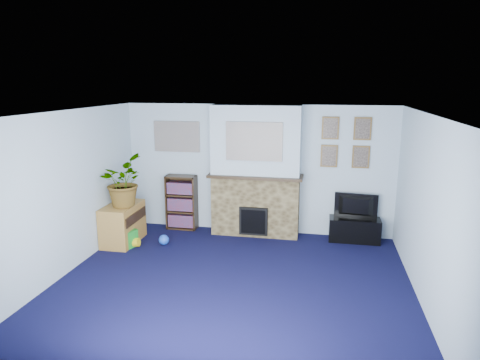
% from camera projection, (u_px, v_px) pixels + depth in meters
% --- Properties ---
extents(floor, '(5.00, 4.50, 0.01)m').
position_uv_depth(floor, '(233.00, 283.00, 6.09)').
color(floor, black).
rests_on(floor, ground).
extents(ceiling, '(5.00, 4.50, 0.01)m').
position_uv_depth(ceiling, '(232.00, 113.00, 5.55)').
color(ceiling, white).
rests_on(ceiling, wall_back).
extents(wall_back, '(5.00, 0.04, 2.40)m').
position_uv_depth(wall_back, '(257.00, 169.00, 7.98)').
color(wall_back, silver).
rests_on(wall_back, ground).
extents(wall_front, '(5.00, 0.04, 2.40)m').
position_uv_depth(wall_front, '(178.00, 272.00, 3.67)').
color(wall_front, silver).
rests_on(wall_front, ground).
extents(wall_left, '(0.04, 4.50, 2.40)m').
position_uv_depth(wall_left, '(66.00, 193.00, 6.28)').
color(wall_left, silver).
rests_on(wall_left, ground).
extents(wall_right, '(0.04, 4.50, 2.40)m').
position_uv_depth(wall_right, '(427.00, 212.00, 5.36)').
color(wall_right, silver).
rests_on(wall_right, ground).
extents(chimney_breast, '(1.72, 0.50, 2.40)m').
position_uv_depth(chimney_breast, '(256.00, 172.00, 7.78)').
color(chimney_breast, brown).
rests_on(chimney_breast, ground).
extents(collage_main, '(1.00, 0.03, 0.68)m').
position_uv_depth(collage_main, '(254.00, 142.00, 7.45)').
color(collage_main, gray).
rests_on(collage_main, chimney_breast).
extents(collage_left, '(0.90, 0.03, 0.58)m').
position_uv_depth(collage_left, '(177.00, 137.00, 8.12)').
color(collage_left, gray).
rests_on(collage_left, wall_back).
extents(portrait_tl, '(0.30, 0.03, 0.40)m').
position_uv_depth(portrait_tl, '(330.00, 128.00, 7.54)').
color(portrait_tl, brown).
rests_on(portrait_tl, wall_back).
extents(portrait_tr, '(0.30, 0.03, 0.40)m').
position_uv_depth(portrait_tr, '(363.00, 129.00, 7.43)').
color(portrait_tr, brown).
rests_on(portrait_tr, wall_back).
extents(portrait_bl, '(0.30, 0.03, 0.40)m').
position_uv_depth(portrait_bl, '(329.00, 156.00, 7.65)').
color(portrait_bl, brown).
rests_on(portrait_bl, wall_back).
extents(portrait_br, '(0.30, 0.03, 0.40)m').
position_uv_depth(portrait_br, '(361.00, 157.00, 7.55)').
color(portrait_br, brown).
rests_on(portrait_br, wall_back).
extents(tv_stand, '(0.89, 0.38, 0.42)m').
position_uv_depth(tv_stand, '(354.00, 229.00, 7.65)').
color(tv_stand, black).
rests_on(tv_stand, ground).
extents(television, '(0.76, 0.18, 0.43)m').
position_uv_depth(television, '(356.00, 206.00, 7.58)').
color(television, black).
rests_on(television, tv_stand).
extents(bookshelf, '(0.58, 0.28, 1.05)m').
position_uv_depth(bookshelf, '(182.00, 203.00, 8.26)').
color(bookshelf, black).
rests_on(bookshelf, ground).
extents(sideboard, '(0.49, 0.89, 0.69)m').
position_uv_depth(sideboard, '(123.00, 223.00, 7.56)').
color(sideboard, '#A47734').
rests_on(sideboard, ground).
extents(potted_plant, '(0.94, 0.99, 0.87)m').
position_uv_depth(potted_plant, '(121.00, 181.00, 7.33)').
color(potted_plant, '#26661E').
rests_on(potted_plant, sideboard).
extents(mantel_clock, '(0.10, 0.06, 0.14)m').
position_uv_depth(mantel_clock, '(250.00, 171.00, 7.75)').
color(mantel_clock, gold).
rests_on(mantel_clock, chimney_breast).
extents(mantel_candle, '(0.05, 0.05, 0.17)m').
position_uv_depth(mantel_candle, '(276.00, 171.00, 7.66)').
color(mantel_candle, '#B2BFC6').
rests_on(mantel_candle, chimney_breast).
extents(mantel_teddy, '(0.12, 0.12, 0.12)m').
position_uv_depth(mantel_teddy, '(225.00, 170.00, 7.84)').
color(mantel_teddy, gray).
rests_on(mantel_teddy, chimney_breast).
extents(mantel_can, '(0.06, 0.06, 0.11)m').
position_uv_depth(mantel_can, '(291.00, 173.00, 7.62)').
color(mantel_can, orange).
rests_on(mantel_can, chimney_breast).
extents(green_crate, '(0.46, 0.42, 0.30)m').
position_uv_depth(green_crate, '(124.00, 239.00, 7.41)').
color(green_crate, '#198C26').
rests_on(green_crate, ground).
extents(toy_ball, '(0.18, 0.18, 0.18)m').
position_uv_depth(toy_ball, '(164.00, 240.00, 7.50)').
color(toy_ball, blue).
rests_on(toy_ball, ground).
extents(toy_block, '(0.25, 0.25, 0.23)m').
position_uv_depth(toy_block, '(121.00, 240.00, 7.43)').
color(toy_block, orange).
rests_on(toy_block, ground).
extents(toy_tube, '(0.35, 0.15, 0.20)m').
position_uv_depth(toy_tube, '(130.00, 243.00, 7.41)').
color(toy_tube, yellow).
rests_on(toy_tube, ground).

